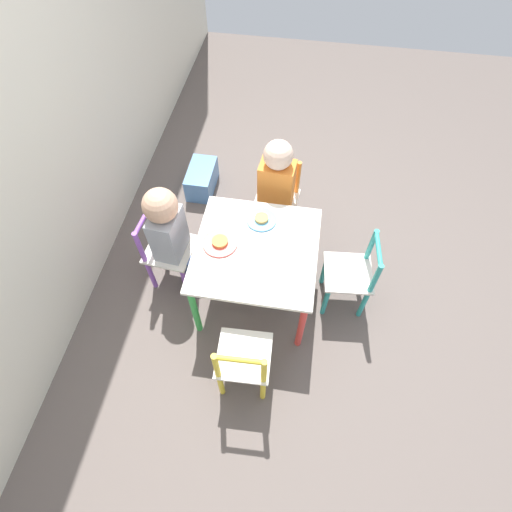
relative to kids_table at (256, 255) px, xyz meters
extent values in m
plane|color=#5B514C|center=(0.00, 0.00, -0.40)|extent=(6.00, 6.00, 0.00)
cube|color=silver|center=(0.00, 0.00, 0.05)|extent=(0.63, 0.63, 0.02)
cylinder|color=#DB3D38|center=(-0.28, -0.28, -0.18)|extent=(0.04, 0.04, 0.45)
cylinder|color=#387AD1|center=(0.28, -0.28, -0.18)|extent=(0.04, 0.04, 0.45)
cylinder|color=green|center=(-0.28, 0.28, -0.18)|extent=(0.04, 0.04, 0.45)
cylinder|color=#E5599E|center=(0.28, 0.28, -0.18)|extent=(0.04, 0.04, 0.45)
cube|color=silver|center=(0.05, 0.50, -0.12)|extent=(0.28, 0.28, 0.02)
cylinder|color=#8E51BC|center=(-0.07, 0.41, -0.27)|extent=(0.03, 0.03, 0.28)
cylinder|color=#8E51BC|center=(0.14, 0.39, -0.27)|extent=(0.03, 0.03, 0.28)
cylinder|color=#8E51BC|center=(-0.05, 0.62, -0.27)|extent=(0.03, 0.03, 0.28)
cylinder|color=#8E51BC|center=(0.16, 0.60, -0.27)|extent=(0.03, 0.03, 0.28)
cylinder|color=#8E51BC|center=(-0.05, 0.62, 0.00)|extent=(0.03, 0.03, 0.26)
cylinder|color=#8E51BC|center=(0.16, 0.60, 0.00)|extent=(0.03, 0.03, 0.26)
cylinder|color=#8E51BC|center=(0.05, 0.61, 0.11)|extent=(0.21, 0.04, 0.02)
cube|color=silver|center=(0.50, -0.05, -0.12)|extent=(0.28, 0.28, 0.02)
cylinder|color=orange|center=(0.41, 0.07, -0.27)|extent=(0.03, 0.03, 0.28)
cylinder|color=orange|center=(0.39, -0.14, -0.27)|extent=(0.03, 0.03, 0.28)
cylinder|color=orange|center=(0.62, 0.05, -0.27)|extent=(0.03, 0.03, 0.28)
cylinder|color=orange|center=(0.60, -0.16, -0.27)|extent=(0.03, 0.03, 0.28)
cylinder|color=orange|center=(0.62, 0.05, 0.00)|extent=(0.03, 0.03, 0.26)
cylinder|color=orange|center=(0.60, -0.16, 0.00)|extent=(0.03, 0.03, 0.26)
cylinder|color=orange|center=(0.61, -0.06, 0.11)|extent=(0.04, 0.21, 0.02)
cube|color=silver|center=(0.05, -0.50, -0.12)|extent=(0.28, 0.28, 0.02)
cylinder|color=teal|center=(0.14, -0.39, -0.27)|extent=(0.03, 0.03, 0.28)
cylinder|color=teal|center=(-0.07, -0.41, -0.27)|extent=(0.03, 0.03, 0.28)
cylinder|color=teal|center=(0.16, -0.60, -0.27)|extent=(0.03, 0.03, 0.28)
cylinder|color=teal|center=(-0.05, -0.62, -0.27)|extent=(0.03, 0.03, 0.28)
cylinder|color=teal|center=(0.16, -0.60, 0.00)|extent=(0.03, 0.03, 0.26)
cylinder|color=teal|center=(-0.05, -0.62, 0.00)|extent=(0.03, 0.03, 0.26)
cylinder|color=teal|center=(0.06, -0.61, 0.11)|extent=(0.21, 0.04, 0.02)
cube|color=silver|center=(-0.51, -0.02, -0.12)|extent=(0.27, 0.27, 0.02)
cylinder|color=yellow|center=(-0.39, -0.12, -0.27)|extent=(0.03, 0.03, 0.28)
cylinder|color=yellow|center=(-0.40, 0.09, -0.27)|extent=(0.03, 0.03, 0.28)
cylinder|color=yellow|center=(-0.61, -0.13, -0.27)|extent=(0.03, 0.03, 0.28)
cylinder|color=yellow|center=(-0.62, 0.08, -0.27)|extent=(0.03, 0.03, 0.28)
cylinder|color=yellow|center=(-0.61, -0.13, 0.00)|extent=(0.03, 0.03, 0.26)
cylinder|color=yellow|center=(-0.62, 0.08, 0.00)|extent=(0.03, 0.03, 0.26)
cylinder|color=yellow|center=(-0.61, -0.03, 0.11)|extent=(0.03, 0.21, 0.02)
cylinder|color=#4C608E|center=(-0.02, 0.39, -0.26)|extent=(0.07, 0.07, 0.29)
cylinder|color=#4C608E|center=(0.08, 0.38, -0.26)|extent=(0.07, 0.07, 0.29)
cube|color=#999EA8|center=(0.04, 0.48, 0.03)|extent=(0.21, 0.16, 0.29)
sphere|color=tan|center=(0.04, 0.48, 0.26)|extent=(0.18, 0.18, 0.18)
cylinder|color=#7A6B5B|center=(0.39, 0.01, -0.26)|extent=(0.07, 0.07, 0.29)
cylinder|color=#7A6B5B|center=(0.38, -0.08, -0.26)|extent=(0.07, 0.07, 0.29)
cube|color=orange|center=(0.48, -0.04, 0.04)|extent=(0.16, 0.21, 0.31)
sphere|color=beige|center=(0.48, -0.04, 0.27)|extent=(0.17, 0.17, 0.17)
cylinder|color=#E54C47|center=(0.00, 0.19, 0.07)|extent=(0.18, 0.18, 0.01)
cylinder|color=#D6843D|center=(0.00, 0.19, 0.08)|extent=(0.08, 0.08, 0.02)
cylinder|color=#4C9EE0|center=(0.19, 0.00, 0.07)|extent=(0.16, 0.16, 0.01)
cylinder|color=gold|center=(0.19, 0.00, 0.08)|extent=(0.07, 0.07, 0.02)
cube|color=#4C7FB7|center=(0.80, 0.52, -0.32)|extent=(0.31, 0.18, 0.18)
camera|label=1|loc=(-1.17, -0.19, 1.74)|focal=28.00mm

